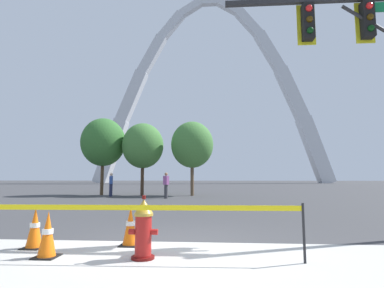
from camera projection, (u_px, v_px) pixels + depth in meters
name	position (u px, v px, depth m)	size (l,w,h in m)	color
ground_plane	(181.00, 245.00, 5.66)	(240.00, 240.00, 0.00)	#3D3D3F
fire_hydrant	(144.00, 229.00, 4.71)	(0.46, 0.48, 0.99)	#5E0F0D
caution_tape_barrier	(145.00, 221.00, 4.57)	(4.84, 0.17, 0.89)	#232326
traffic_cone_by_hydrant	(35.00, 228.00, 5.39)	(0.36, 0.36, 0.73)	black
traffic_cone_mid_sidewalk	(130.00, 226.00, 5.60)	(0.36, 0.36, 0.73)	black
traffic_cone_curb_edge	(48.00, 235.00, 4.77)	(0.36, 0.36, 0.73)	black
traffic_signal_gantry	(381.00, 59.00, 7.02)	(5.02, 0.44, 6.00)	#232326
monument_arch	(210.00, 98.00, 72.90)	(56.88, 3.16, 47.09)	silver
tree_far_left	(103.00, 142.00, 22.27)	(3.27, 3.27, 5.71)	brown
tree_left_mid	(143.00, 146.00, 21.72)	(3.00, 3.00, 5.24)	#473323
tree_center_left	(192.00, 145.00, 21.36)	(3.03, 3.03, 5.30)	brown
pedestrian_walking_left	(111.00, 184.00, 20.30)	(0.27, 0.37, 1.59)	#232847
pedestrian_standing_center	(166.00, 185.00, 18.27)	(0.39, 0.37, 1.59)	#38383D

